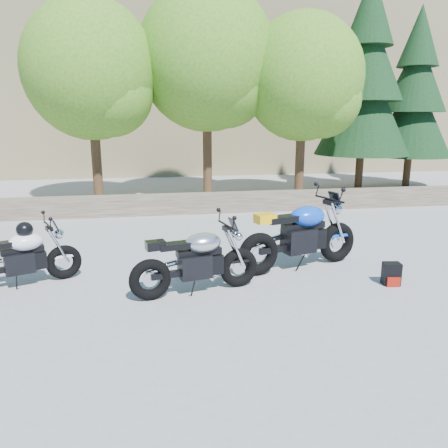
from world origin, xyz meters
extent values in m
plane|color=gray|center=(0.00, 0.00, 0.00)|extent=(90.00, 90.00, 0.00)
cube|color=#4A3E31|center=(0.00, 5.50, 0.25)|extent=(22.00, 0.55, 0.50)
cube|color=olive|center=(3.00, 28.00, 7.50)|extent=(80.00, 30.00, 15.00)
cylinder|color=#382314|center=(-2.50, 7.20, 1.51)|extent=(0.28, 0.28, 3.02)
sphere|color=#387419|center=(-2.50, 7.20, 3.78)|extent=(3.67, 3.67, 3.67)
sphere|color=#387419|center=(-2.00, 6.90, 3.13)|extent=(2.38, 2.38, 2.38)
cylinder|color=#382314|center=(0.80, 7.60, 1.68)|extent=(0.28, 0.28, 3.36)
sphere|color=#387419|center=(0.80, 7.60, 4.20)|extent=(4.08, 4.08, 4.08)
sphere|color=#387419|center=(1.30, 7.30, 3.48)|extent=(2.64, 2.64, 2.64)
cylinder|color=#382314|center=(3.60, 7.00, 1.46)|extent=(0.28, 0.28, 2.91)
sphere|color=#387419|center=(3.60, 7.00, 3.64)|extent=(3.54, 3.54, 3.54)
sphere|color=#387419|center=(4.10, 6.70, 3.02)|extent=(2.29, 2.29, 2.29)
cylinder|color=#382314|center=(6.20, 8.20, 1.08)|extent=(0.26, 0.26, 2.16)
cone|color=black|center=(6.20, 8.20, 2.88)|extent=(3.17, 3.17, 3.24)
cone|color=black|center=(6.20, 8.20, 4.46)|extent=(2.45, 2.45, 2.88)
cone|color=black|center=(6.20, 8.20, 5.90)|extent=(1.58, 1.58, 2.30)
cylinder|color=#382314|center=(8.40, 8.80, 0.96)|extent=(0.26, 0.26, 1.92)
cone|color=black|center=(8.40, 8.80, 2.56)|extent=(2.82, 2.82, 2.88)
cone|color=black|center=(8.40, 8.80, 3.97)|extent=(2.18, 2.18, 2.56)
cone|color=black|center=(8.40, 8.80, 5.25)|extent=(1.41, 1.41, 2.05)
torus|color=black|center=(0.27, 0.08, 0.30)|extent=(0.61, 0.27, 0.60)
torus|color=black|center=(-1.04, -0.21, 0.30)|extent=(0.61, 0.27, 0.60)
cylinder|color=silver|center=(0.27, 0.08, 0.30)|extent=(0.21, 0.08, 0.20)
cylinder|color=silver|center=(-1.04, -0.21, 0.30)|extent=(0.21, 0.08, 0.20)
cube|color=black|center=(-0.41, -0.07, 0.41)|extent=(0.50, 0.37, 0.34)
cube|color=black|center=(-0.34, -0.06, 0.61)|extent=(0.67, 0.29, 0.09)
ellipsoid|color=silver|center=(-0.28, -0.04, 0.75)|extent=(0.60, 0.47, 0.28)
cube|color=black|center=(-0.68, -0.13, 0.75)|extent=(0.50, 0.30, 0.08)
cube|color=black|center=(-0.95, -0.19, 0.78)|extent=(0.29, 0.24, 0.12)
cylinder|color=black|center=(0.08, 0.04, 0.96)|extent=(0.16, 0.61, 0.03)
sphere|color=silver|center=(0.23, 0.07, 0.80)|extent=(0.17, 0.17, 0.17)
torus|color=black|center=(-2.37, 0.86, 0.27)|extent=(0.56, 0.34, 0.55)
cylinder|color=silver|center=(-2.37, 0.86, 0.27)|extent=(0.19, 0.10, 0.19)
cube|color=black|center=(-2.96, 0.62, 0.38)|extent=(0.48, 0.40, 0.31)
cube|color=black|center=(-2.90, 0.64, 0.56)|extent=(0.60, 0.36, 0.09)
ellipsoid|color=silver|center=(-2.85, 0.66, 0.68)|extent=(0.58, 0.50, 0.26)
cylinder|color=black|center=(-2.53, 0.79, 0.88)|extent=(0.24, 0.53, 0.03)
sphere|color=silver|center=(-2.40, 0.85, 0.73)|extent=(0.15, 0.15, 0.15)
ellipsoid|color=black|center=(-2.85, 0.66, 0.87)|extent=(0.32, 0.32, 0.23)
torus|color=black|center=(2.20, 0.95, 0.35)|extent=(0.73, 0.37, 0.71)
torus|color=black|center=(0.67, 0.50, 0.35)|extent=(0.73, 0.37, 0.71)
cylinder|color=silver|center=(2.20, 0.95, 0.35)|extent=(0.25, 0.11, 0.24)
cylinder|color=silver|center=(0.67, 0.50, 0.35)|extent=(0.25, 0.11, 0.24)
cube|color=black|center=(1.42, 0.72, 0.49)|extent=(0.60, 0.47, 0.40)
cube|color=black|center=(1.49, 0.74, 0.73)|extent=(0.79, 0.39, 0.11)
ellipsoid|color=blue|center=(1.57, 0.76, 0.88)|extent=(0.73, 0.59, 0.34)
cube|color=black|center=(1.10, 0.62, 0.88)|extent=(0.60, 0.39, 0.10)
cube|color=#F7B30D|center=(0.78, 0.53, 0.93)|extent=(0.36, 0.30, 0.14)
cylinder|color=black|center=(1.99, 0.88, 1.14)|extent=(0.24, 0.71, 0.04)
sphere|color=silver|center=(2.16, 0.93, 0.95)|extent=(0.20, 0.20, 0.20)
cube|color=black|center=(2.57, -0.23, 0.17)|extent=(0.28, 0.22, 0.34)
cube|color=maroon|center=(2.56, -0.34, 0.08)|extent=(0.20, 0.07, 0.14)
camera|label=1|loc=(-0.99, -5.98, 2.46)|focal=35.00mm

